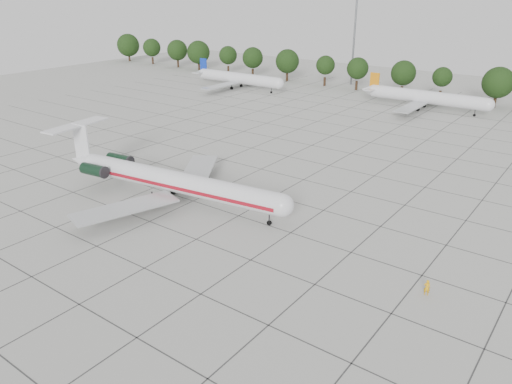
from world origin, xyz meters
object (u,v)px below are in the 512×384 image
Objects in this scene: ground_crew at (427,287)px; bg_airliner_b at (239,78)px; bg_airliner_c at (426,97)px; main_airliner at (165,179)px; floodlight_mast at (354,34)px.

ground_crew is 104.98m from bg_airliner_b.
bg_airliner_c reaches higher than ground_crew.
bg_airliner_b is at bearing -62.66° from ground_crew.
main_airliner reaches higher than bg_airliner_c.
bg_airliner_b is 35.89m from floodlight_mast.
ground_crew is (36.72, -1.28, -2.26)m from main_airliner.
floodlight_mast reaches higher than bg_airliner_b.
ground_crew is at bearing -59.75° from floodlight_mast.
main_airliner reaches higher than ground_crew.
bg_airliner_b is (-41.58, 68.62, -0.18)m from main_airliner.
ground_crew is at bearing -9.37° from main_airliner.
bg_airliner_c is 36.52m from floodlight_mast.
floodlight_mast reaches higher than ground_crew.
bg_airliner_c is at bearing 6.71° from bg_airliner_b.
ground_crew is 0.06× the size of bg_airliner_b.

